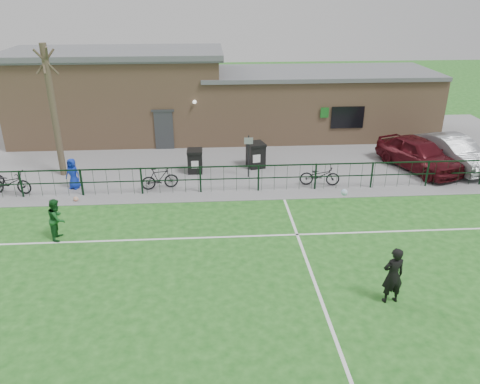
{
  "coord_description": "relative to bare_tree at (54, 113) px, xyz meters",
  "views": [
    {
      "loc": [
        -1.05,
        -10.59,
        8.25
      ],
      "look_at": [
        0.0,
        5.0,
        1.3
      ],
      "focal_mm": 35.0,
      "sensor_mm": 36.0,
      "label": 1
    }
  ],
  "objects": [
    {
      "name": "pitch_line_perp",
      "position": [
        10.0,
        -10.5,
        -3.0
      ],
      "size": [
        0.1,
        16.0,
        0.01
      ],
      "primitive_type": "cube",
      "color": "white",
      "rests_on": "ground"
    },
    {
      "name": "bare_tree",
      "position": [
        0.0,
        0.0,
        0.0
      ],
      "size": [
        0.3,
        0.3,
        6.0
      ],
      "primitive_type": "cylinder",
      "color": "#483B2B",
      "rests_on": "ground"
    },
    {
      "name": "wheelie_bin_right",
      "position": [
        9.17,
        0.42,
        -2.41
      ],
      "size": [
        0.93,
        1.01,
        1.14
      ],
      "primitive_type": "cube",
      "rotation": [
        0.0,
        0.0,
        0.24
      ],
      "color": "black",
      "rests_on": "paving_strip"
    },
    {
      "name": "pitch_line_mid",
      "position": [
        8.0,
        -6.5,
        -3.0
      ],
      "size": [
        28.0,
        0.1,
        0.01
      ],
      "primitive_type": "cube",
      "color": "white",
      "rests_on": "ground"
    },
    {
      "name": "clubhouse",
      "position": [
        7.12,
        6.0,
        -0.78
      ],
      "size": [
        24.25,
        5.4,
        4.96
      ],
      "color": "tan",
      "rests_on": "ground"
    },
    {
      "name": "paving_strip",
      "position": [
        8.0,
        3.0,
        -2.99
      ],
      "size": [
        34.0,
        13.0,
        0.02
      ],
      "primitive_type": "cube",
      "color": "slate",
      "rests_on": "ground"
    },
    {
      "name": "ball_ground",
      "position": [
        1.33,
        -3.07,
        -2.9
      ],
      "size": [
        0.21,
        0.21,
        0.21
      ],
      "primitive_type": "sphere",
      "color": "silver",
      "rests_on": "ground"
    },
    {
      "name": "bicycle_d",
      "position": [
        4.72,
        -2.02,
        -2.5
      ],
      "size": [
        1.67,
        0.79,
        0.97
      ],
      "primitive_type": "imported",
      "rotation": [
        0.0,
        0.0,
        1.79
      ],
      "color": "black",
      "rests_on": "paving_strip"
    },
    {
      "name": "sign_post",
      "position": [
        8.7,
        -0.89,
        -1.98
      ],
      "size": [
        0.08,
        0.08,
        2.0
      ],
      "primitive_type": "cylinder",
      "rotation": [
        0.0,
        0.0,
        -0.35
      ],
      "color": "black",
      "rests_on": "paving_strip"
    },
    {
      "name": "car_silver",
      "position": [
        18.82,
        -0.18,
        -2.24
      ],
      "size": [
        2.59,
        4.76,
        1.49
      ],
      "primitive_type": "imported",
      "rotation": [
        0.0,
        0.0,
        0.24
      ],
      "color": "#929599",
      "rests_on": "paving_strip"
    },
    {
      "name": "ground",
      "position": [
        8.0,
        -10.5,
        -3.0
      ],
      "size": [
        90.0,
        90.0,
        0.0
      ],
      "primitive_type": "plane",
      "color": "#1D5A1A",
      "rests_on": "ground"
    },
    {
      "name": "wheelie_bin_left",
      "position": [
        6.22,
        -0.1,
        -2.46
      ],
      "size": [
        0.69,
        0.78,
        1.03
      ],
      "primitive_type": "cube",
      "rotation": [
        0.0,
        0.0,
        -0.01
      ],
      "color": "black",
      "rests_on": "paving_strip"
    },
    {
      "name": "car_maroon",
      "position": [
        16.97,
        -0.44,
        -2.2
      ],
      "size": [
        3.35,
        4.94,
        1.56
      ],
      "primitive_type": "imported",
      "rotation": [
        0.0,
        0.0,
        0.36
      ],
      "color": "#470C13",
      "rests_on": "paving_strip"
    },
    {
      "name": "goalkeeper_kick",
      "position": [
        11.91,
        -10.42,
        -2.11
      ],
      "size": [
        1.02,
        3.62,
        2.07
      ],
      "color": "black",
      "rests_on": "ground"
    },
    {
      "name": "perimeter_fence",
      "position": [
        8.0,
        -2.5,
        -2.4
      ],
      "size": [
        28.0,
        0.1,
        1.2
      ],
      "primitive_type": "cube",
      "color": "black",
      "rests_on": "ground"
    },
    {
      "name": "bicycle_c",
      "position": [
        -1.63,
        -2.08,
        -2.48
      ],
      "size": [
        1.97,
        0.96,
        0.99
      ],
      "primitive_type": "imported",
      "rotation": [
        0.0,
        0.0,
        1.4
      ],
      "color": "black",
      "rests_on": "paving_strip"
    },
    {
      "name": "spectator_child",
      "position": [
        0.94,
        -1.7,
        -2.29
      ],
      "size": [
        0.78,
        0.64,
        1.37
      ],
      "primitive_type": "imported",
      "rotation": [
        0.0,
        0.0,
        -0.35
      ],
      "color": "#132FB2",
      "rests_on": "paving_strip"
    },
    {
      "name": "outfield_player",
      "position": [
        1.54,
        -6.16,
        -2.25
      ],
      "size": [
        0.59,
        0.75,
        1.51
      ],
      "primitive_type": "imported",
      "rotation": [
        0.0,
        0.0,
        1.6
      ],
      "color": "#185421",
      "rests_on": "ground"
    },
    {
      "name": "bicycle_e",
      "position": [
        11.79,
        -2.09,
        -2.52
      ],
      "size": [
        1.82,
        0.82,
        0.93
      ],
      "primitive_type": "imported",
      "rotation": [
        0.0,
        0.0,
        1.45
      ],
      "color": "black",
      "rests_on": "paving_strip"
    },
    {
      "name": "pitch_line_touch",
      "position": [
        8.0,
        -2.7,
        -3.0
      ],
      "size": [
        28.0,
        0.1,
        0.01
      ],
      "primitive_type": "cube",
      "color": "white",
      "rests_on": "ground"
    }
  ]
}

